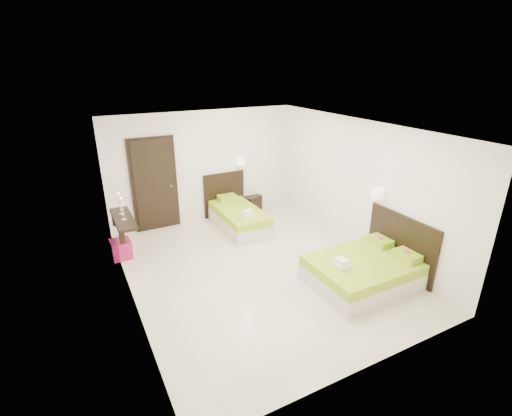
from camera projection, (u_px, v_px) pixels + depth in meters
name	position (u px, v px, depth m)	size (l,w,h in m)	color
floor	(259.00, 269.00, 6.92)	(5.50, 5.50, 0.00)	beige
bed_single	(238.00, 215.00, 8.64)	(1.05, 1.76, 1.45)	beige
bed_double	(366.00, 269.00, 6.41)	(1.77, 1.51, 1.46)	beige
nightstand	(251.00, 203.00, 9.60)	(0.44, 0.39, 0.39)	black
ottoman	(121.00, 249.00, 7.26)	(0.37, 0.37, 0.37)	#A81656
door	(155.00, 185.00, 8.24)	(1.02, 0.15, 2.14)	black
console_shelf	(123.00, 219.00, 7.04)	(0.35, 1.20, 0.78)	black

